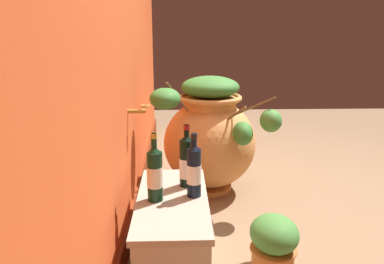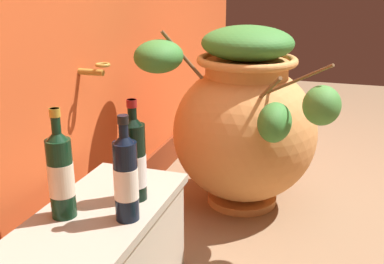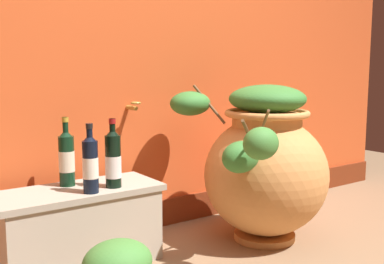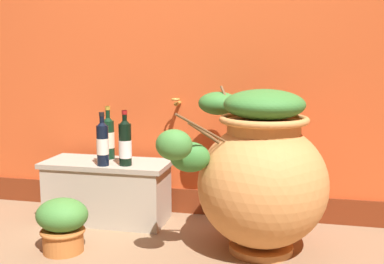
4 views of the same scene
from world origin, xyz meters
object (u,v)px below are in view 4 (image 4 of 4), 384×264
Objects in this scene: wine_bottle_right at (103,142)px; wine_bottle_left at (125,142)px; potted_shrub at (62,224)px; terracotta_urn at (260,174)px; wine_bottle_middle at (108,137)px.

wine_bottle_left is at bearing 14.45° from wine_bottle_right.
wine_bottle_left is 0.13m from wine_bottle_right.
wine_bottle_left reaches higher than potted_shrub.
wine_bottle_right is (-0.95, 0.15, 0.10)m from terracotta_urn.
potted_shrub is at bearing -166.38° from terracotta_urn.
potted_shrub is (-0.07, -0.40, -0.37)m from wine_bottle_right.
wine_bottle_middle is at bearing 137.81° from wine_bottle_left.
potted_shrub is at bearing -99.44° from wine_bottle_right.
wine_bottle_middle is 0.69m from potted_shrub.
wine_bottle_left is 0.23m from wine_bottle_middle.
wine_bottle_right reaches higher than potted_shrub.
wine_bottle_middle is 0.19m from wine_bottle_right.
terracotta_urn is 2.69× the size of wine_bottle_right.
wine_bottle_right is at bearing -165.55° from wine_bottle_left.
wine_bottle_middle is (-0.99, 0.34, 0.10)m from terracotta_urn.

